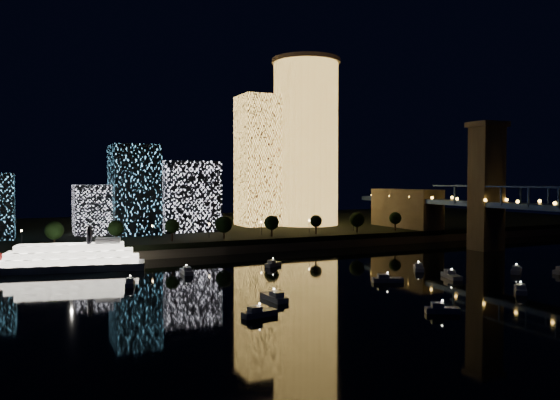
{
  "coord_description": "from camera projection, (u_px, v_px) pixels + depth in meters",
  "views": [
    {
      "loc": [
        -97.58,
        -109.55,
        27.58
      ],
      "look_at": [
        -21.61,
        55.0,
        20.78
      ],
      "focal_mm": 35.0,
      "sensor_mm": 36.0,
      "label": 1
    }
  ],
  "objects": [
    {
      "name": "esplanade_trees",
      "position": [
        215.0,
        225.0,
        206.66
      ],
      "size": [
        165.85,
        6.53,
        8.77
      ],
      "color": "black",
      "rests_on": "far_bank"
    },
    {
      "name": "street_lamps",
      "position": [
        209.0,
        227.0,
        212.0
      ],
      "size": [
        132.7,
        0.7,
        5.65
      ],
      "color": "black",
      "rests_on": "far_bank"
    },
    {
      "name": "far_bank",
      "position": [
        234.0,
        227.0,
        286.37
      ],
      "size": [
        420.0,
        160.0,
        5.0
      ],
      "primitive_type": "cube",
      "color": "black",
      "rests_on": "ground"
    },
    {
      "name": "tower_cylindrical",
      "position": [
        306.0,
        142.0,
        271.92
      ],
      "size": [
        34.0,
        34.0,
        82.28
      ],
      "color": "#EEB14C",
      "rests_on": "far_bank"
    },
    {
      "name": "motorboats",
      "position": [
        375.0,
        280.0,
        144.89
      ],
      "size": [
        123.88,
        75.2,
        2.78
      ],
      "color": "silver",
      "rests_on": "ground"
    },
    {
      "name": "seawall",
      "position": [
        301.0,
        245.0,
        215.64
      ],
      "size": [
        420.0,
        6.0,
        3.0
      ],
      "primitive_type": "cube",
      "color": "#6B5E4C",
      "rests_on": "ground"
    },
    {
      "name": "midrise_blocks",
      "position": [
        123.0,
        198.0,
        227.65
      ],
      "size": [
        99.12,
        26.46,
        36.83
      ],
      "color": "white",
      "rests_on": "far_bank"
    },
    {
      "name": "tower_rectangular",
      "position": [
        260.0,
        161.0,
        267.74
      ],
      "size": [
        19.96,
        19.96,
        63.5
      ],
      "primitive_type": "cube",
      "color": "#EEB14C",
      "rests_on": "far_bank"
    },
    {
      "name": "ground",
      "position": [
        444.0,
        286.0,
        141.3
      ],
      "size": [
        520.0,
        520.0,
        0.0
      ],
      "primitive_type": "plane",
      "color": "black",
      "rests_on": "ground"
    },
    {
      "name": "riverboat",
      "position": [
        64.0,
        259.0,
        164.5
      ],
      "size": [
        47.31,
        18.25,
        13.98
      ],
      "color": "silver",
      "rests_on": "ground"
    }
  ]
}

